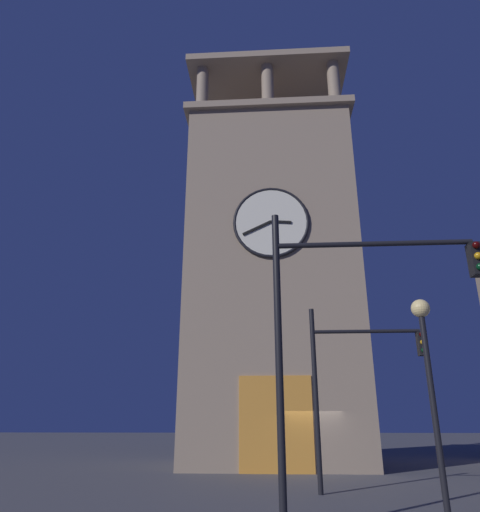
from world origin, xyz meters
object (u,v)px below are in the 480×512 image
Objects in this scene: traffic_signal_near at (342,311)px; street_lamp at (427,359)px; traffic_signal_mid at (352,370)px; clocktower at (272,278)px.

traffic_signal_near is 1.37× the size of street_lamp.
traffic_signal_near is at bearing 79.52° from traffic_signal_mid.
clocktower is 3.90× the size of traffic_signal_near.
traffic_signal_near is (-1.39, 15.47, -5.51)m from clocktower.
clocktower reaches higher than traffic_signal_mid.
clocktower reaches higher than street_lamp.
traffic_signal_mid reaches higher than street_lamp.
traffic_signal_mid is at bearing -100.48° from traffic_signal_near.
traffic_signal_near reaches higher than street_lamp.
clocktower is 16.48m from traffic_signal_near.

